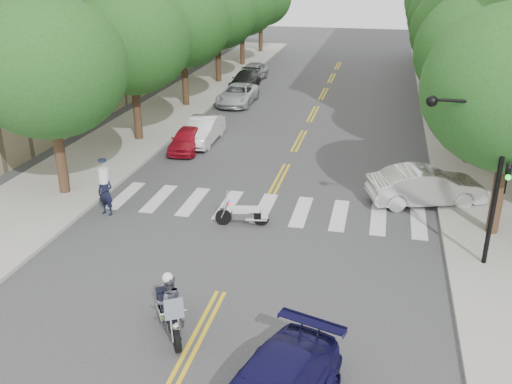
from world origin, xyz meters
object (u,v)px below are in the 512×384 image
(officer_standing, at_px, (106,193))
(convertible, at_px, (426,186))
(motorcycle_police, at_px, (169,305))
(motorcycle_parked, at_px, (247,214))

(officer_standing, relative_size, convertible, 0.39)
(officer_standing, xyz_separation_m, convertible, (12.56, 3.95, -0.16))
(officer_standing, bearing_deg, motorcycle_police, -39.42)
(convertible, bearing_deg, motorcycle_police, 127.25)
(motorcycle_parked, height_order, officer_standing, officer_standing)
(motorcycle_parked, relative_size, convertible, 0.43)
(motorcycle_police, distance_m, motorcycle_parked, 7.07)
(motorcycle_police, height_order, officer_standing, officer_standing)
(motorcycle_police, height_order, convertible, motorcycle_police)
(motorcycle_parked, bearing_deg, convertible, -73.19)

